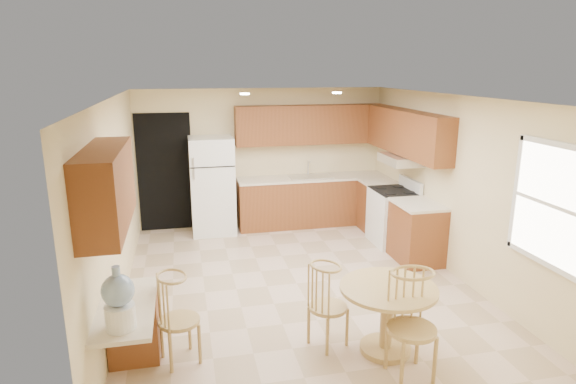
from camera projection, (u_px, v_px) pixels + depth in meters
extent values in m
plane|color=#C8AA91|center=(297.00, 283.00, 6.56)|extent=(5.50, 5.50, 0.00)
cube|color=white|center=(298.00, 97.00, 5.93)|extent=(4.50, 5.50, 0.02)
cube|color=beige|center=(262.00, 157.00, 8.84)|extent=(4.50, 0.02, 2.50)
cube|color=beige|center=(382.00, 286.00, 3.65)|extent=(4.50, 0.02, 2.50)
cube|color=beige|center=(115.00, 206.00, 5.77)|extent=(0.02, 5.50, 2.50)
cube|color=beige|center=(454.00, 186.00, 6.72)|extent=(0.02, 5.50, 2.50)
cube|color=black|center=(165.00, 173.00, 8.51)|extent=(0.90, 0.02, 2.10)
cube|color=brown|center=(312.00, 202.00, 8.95)|extent=(2.75, 0.60, 0.87)
cube|color=beige|center=(312.00, 178.00, 8.83)|extent=(2.75, 0.63, 0.04)
cube|color=brown|center=(378.00, 207.00, 8.61)|extent=(0.60, 0.59, 0.87)
cube|color=beige|center=(380.00, 182.00, 8.50)|extent=(0.63, 0.59, 0.04)
cube|color=brown|center=(417.00, 233.00, 7.24)|extent=(0.60, 0.80, 0.87)
cube|color=beige|center=(419.00, 204.00, 7.12)|extent=(0.63, 0.80, 0.04)
cube|color=brown|center=(311.00, 125.00, 8.72)|extent=(2.75, 0.33, 0.70)
cube|color=brown|center=(406.00, 132.00, 7.68)|extent=(0.33, 2.42, 0.70)
cube|color=brown|center=(106.00, 188.00, 4.15)|extent=(0.33, 1.40, 0.70)
cube|color=silver|center=(311.00, 177.00, 8.82)|extent=(0.78, 0.44, 0.01)
cube|color=silver|center=(401.00, 159.00, 7.74)|extent=(0.50, 0.76, 0.14)
cube|color=brown|center=(134.00, 325.00, 4.80)|extent=(0.48, 0.42, 0.72)
cube|color=beige|center=(126.00, 308.00, 4.35)|extent=(0.50, 1.20, 0.04)
cube|color=white|center=(552.00, 205.00, 4.90)|extent=(0.05, 1.00, 1.20)
cube|color=white|center=(560.00, 145.00, 4.74)|extent=(0.05, 1.10, 0.06)
cube|color=white|center=(543.00, 261.00, 5.06)|extent=(0.05, 1.10, 0.06)
cube|color=white|center=(517.00, 192.00, 5.40)|extent=(0.05, 0.06, 1.28)
cylinder|color=white|center=(245.00, 94.00, 6.96)|extent=(0.14, 0.14, 0.02)
cylinder|color=white|center=(337.00, 93.00, 7.26)|extent=(0.14, 0.14, 0.02)
cube|color=white|center=(212.00, 186.00, 8.41)|extent=(0.75, 0.70, 1.70)
cube|color=black|center=(213.00, 167.00, 7.98)|extent=(0.74, 0.01, 0.02)
cube|color=silver|center=(194.00, 174.00, 7.93)|extent=(0.03, 0.03, 0.18)
cube|color=silver|center=(193.00, 162.00, 7.88)|extent=(0.03, 0.03, 0.14)
cube|color=white|center=(393.00, 217.00, 7.97)|extent=(0.65, 0.76, 0.90)
cube|color=black|center=(394.00, 191.00, 7.85)|extent=(0.64, 0.75, 0.02)
cube|color=white|center=(411.00, 184.00, 7.89)|extent=(0.06, 0.76, 0.18)
cylinder|color=tan|center=(385.00, 348.00, 5.00)|extent=(0.53, 0.53, 0.06)
cylinder|color=tan|center=(387.00, 320.00, 4.92)|extent=(0.13, 0.13, 0.65)
cylinder|color=tan|center=(389.00, 288.00, 4.83)|extent=(0.98, 0.98, 0.04)
cylinder|color=tan|center=(328.00, 307.00, 5.02)|extent=(0.40, 0.40, 0.04)
cylinder|color=tan|center=(311.00, 321.00, 5.18)|extent=(0.03, 0.03, 0.43)
cylinder|color=tan|center=(336.00, 318.00, 5.24)|extent=(0.03, 0.03, 0.43)
cylinder|color=tan|center=(318.00, 335.00, 4.91)|extent=(0.03, 0.03, 0.43)
cylinder|color=tan|center=(345.00, 331.00, 4.97)|extent=(0.03, 0.03, 0.43)
cylinder|color=tan|center=(412.00, 330.00, 4.48)|extent=(0.46, 0.46, 0.04)
cylinder|color=tan|center=(387.00, 345.00, 4.66)|extent=(0.04, 0.04, 0.49)
cylinder|color=tan|center=(418.00, 341.00, 4.73)|extent=(0.04, 0.04, 0.49)
cylinder|color=tan|center=(402.00, 365.00, 4.35)|extent=(0.04, 0.04, 0.49)
cylinder|color=tan|center=(435.00, 361.00, 4.42)|extent=(0.04, 0.04, 0.49)
cylinder|color=tan|center=(179.00, 321.00, 4.74)|extent=(0.41, 0.41, 0.04)
cylinder|color=tan|center=(166.00, 335.00, 4.90)|extent=(0.03, 0.03, 0.44)
cylinder|color=tan|center=(195.00, 331.00, 4.96)|extent=(0.03, 0.03, 0.44)
cylinder|color=tan|center=(165.00, 351.00, 4.62)|extent=(0.03, 0.03, 0.44)
cylinder|color=tan|center=(196.00, 347.00, 4.69)|extent=(0.03, 0.03, 0.44)
cylinder|color=white|center=(120.00, 317.00, 3.95)|extent=(0.25, 0.25, 0.21)
sphere|color=#83A2CB|center=(118.00, 290.00, 3.89)|extent=(0.27, 0.27, 0.27)
cylinder|color=#83A2CB|center=(116.00, 271.00, 3.85)|extent=(0.07, 0.07, 0.08)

